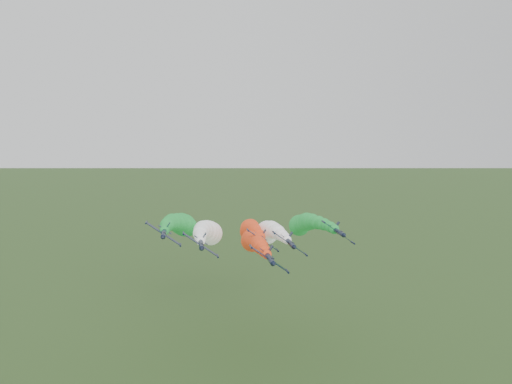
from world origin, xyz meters
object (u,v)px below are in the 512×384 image
Objects in this scene: jet_outer_left at (181,224)px; jet_outer_right at (304,224)px; jet_inner_left at (207,232)px; jet_trail at (250,230)px; jet_lead at (253,241)px; jet_inner_right at (269,231)px.

jet_outer_left is 1.00× the size of jet_outer_right.
jet_outer_left is at bearing -176.38° from jet_outer_right.
jet_inner_left is 1.01× the size of jet_outer_left.
jet_trail is at bearing 19.25° from jet_outer_left.
jet_lead is at bearing -46.80° from jet_inner_left.
jet_inner_left reaches higher than jet_lead.
jet_outer_left is at bearing 168.46° from jet_inner_left.
jet_inner_right is (6.48, 12.18, 0.10)m from jet_lead.
jet_inner_right is at bearing -3.29° from jet_inner_left.
jet_inner_left is at bearing -11.54° from jet_outer_left.
jet_lead is 1.00× the size of jet_outer_right.
jet_outer_right is (31.28, 4.11, 1.00)m from jet_inner_left.
jet_inner_left is 1.01× the size of jet_outer_right.
jet_outer_right reaches higher than jet_inner_left.
jet_lead is 0.99× the size of jet_inner_right.
jet_inner_left is 31.57m from jet_outer_right.
jet_inner_left is 17.51m from jet_trail.
jet_outer_left is (-26.90, 2.72, 2.39)m from jet_inner_right.
jet_lead is at bearing -118.02° from jet_inner_right.
jet_inner_right is at bearing 61.98° from jet_lead.
jet_trail is (-4.32, 10.60, -1.39)m from jet_inner_right.
jet_inner_right is 1.00× the size of jet_trail.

